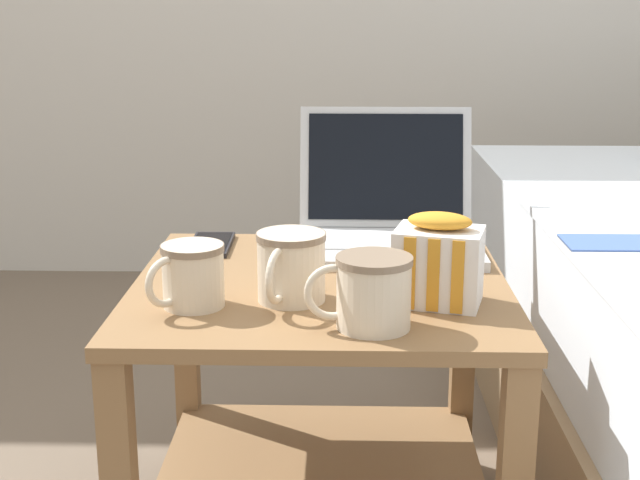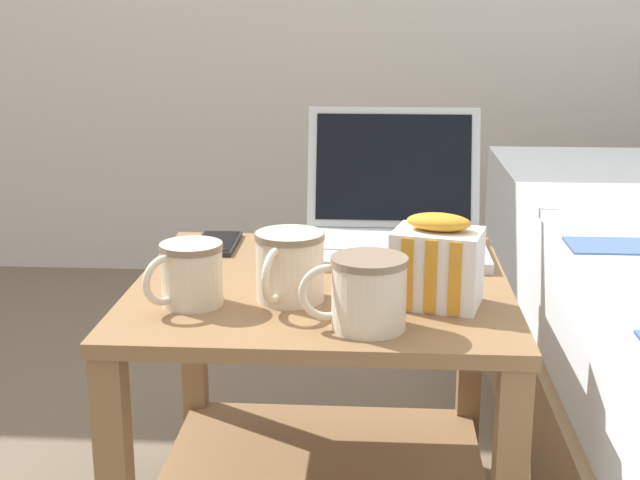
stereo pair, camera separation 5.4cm
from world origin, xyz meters
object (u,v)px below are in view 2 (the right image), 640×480
(laptop, at_px, (393,221))
(mug_front_left, at_px, (289,263))
(mug_mid_center, at_px, (190,271))
(cell_phone, at_px, (217,243))
(snack_bag, at_px, (437,264))
(mug_front_right, at_px, (367,289))

(laptop, height_order, mug_front_left, laptop)
(laptop, xyz_separation_m, mug_mid_center, (-0.30, -0.35, 0.00))
(laptop, xyz_separation_m, cell_phone, (-0.32, -0.02, -0.04))
(cell_phone, bearing_deg, mug_front_left, -61.24)
(mug_mid_center, bearing_deg, cell_phone, 93.69)
(mug_mid_center, bearing_deg, snack_bag, 4.16)
(mug_front_right, height_order, mug_mid_center, mug_front_right)
(mug_front_right, bearing_deg, mug_mid_center, 162.81)
(mug_front_left, relative_size, mug_front_right, 0.99)
(laptop, bearing_deg, mug_front_right, -95.53)
(mug_front_right, relative_size, mug_mid_center, 1.27)
(snack_bag, bearing_deg, mug_mid_center, -175.84)
(mug_front_left, height_order, cell_phone, mug_front_left)
(snack_bag, bearing_deg, mug_front_right, -133.52)
(laptop, relative_size, mug_front_right, 2.20)
(mug_front_right, xyz_separation_m, mug_mid_center, (-0.26, 0.08, -0.00))
(snack_bag, xyz_separation_m, cell_phone, (-0.38, 0.30, -0.06))
(laptop, relative_size, snack_bag, 2.26)
(mug_front_right, bearing_deg, mug_front_left, 136.63)
(mug_mid_center, height_order, cell_phone, mug_mid_center)
(laptop, height_order, mug_front_right, laptop)
(mug_mid_center, distance_m, cell_phone, 0.33)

